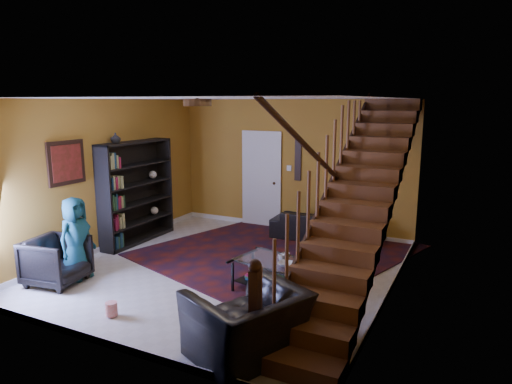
% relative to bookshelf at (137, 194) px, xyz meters
% --- Properties ---
extents(floor, '(5.50, 5.50, 0.00)m').
position_rel_bookshelf_xyz_m(floor, '(2.40, -0.60, -0.96)').
color(floor, beige).
rests_on(floor, ground).
extents(room, '(5.50, 5.50, 5.50)m').
position_rel_bookshelf_xyz_m(room, '(1.07, 0.73, -0.91)').
color(room, '#AA7D25').
rests_on(room, ground).
extents(staircase, '(0.95, 5.02, 3.18)m').
position_rel_bookshelf_xyz_m(staircase, '(4.53, -0.60, 0.43)').
color(staircase, brown).
rests_on(staircase, floor).
extents(bookshelf, '(0.35, 1.80, 2.00)m').
position_rel_bookshelf_xyz_m(bookshelf, '(0.00, 0.00, 0.00)').
color(bookshelf, black).
rests_on(bookshelf, floor).
extents(door, '(0.82, 0.05, 2.05)m').
position_rel_bookshelf_xyz_m(door, '(1.70, 2.12, 0.06)').
color(door, silver).
rests_on(door, floor).
extents(framed_picture, '(0.04, 0.74, 0.74)m').
position_rel_bookshelf_xyz_m(framed_picture, '(-0.17, -1.50, 0.79)').
color(framed_picture, maroon).
rests_on(framed_picture, room).
extents(wall_hanging, '(0.14, 0.03, 0.90)m').
position_rel_bookshelf_xyz_m(wall_hanging, '(2.55, 2.13, 0.59)').
color(wall_hanging, black).
rests_on(wall_hanging, room).
extents(ceiling_fixture, '(0.40, 0.40, 0.10)m').
position_rel_bookshelf_xyz_m(ceiling_fixture, '(2.40, -1.40, 1.78)').
color(ceiling_fixture, '#3F2814').
rests_on(ceiling_fixture, room).
extents(rug, '(5.07, 5.43, 0.02)m').
position_rel_bookshelf_xyz_m(rug, '(2.77, 0.66, -0.95)').
color(rug, '#4D140D').
rests_on(rug, floor).
extents(sofa, '(1.99, 0.86, 0.57)m').
position_rel_bookshelf_xyz_m(sofa, '(3.24, 1.70, -0.68)').
color(sofa, black).
rests_on(sofa, floor).
extents(armchair_left, '(0.91, 0.90, 0.73)m').
position_rel_bookshelf_xyz_m(armchair_left, '(0.35, -2.28, -0.60)').
color(armchair_left, black).
rests_on(armchair_left, floor).
extents(armchair_right, '(1.41, 1.48, 0.76)m').
position_rel_bookshelf_xyz_m(armchair_right, '(3.90, -2.79, -0.59)').
color(armchair_right, black).
rests_on(armchair_right, floor).
extents(person_adult_a, '(0.44, 0.31, 1.13)m').
position_rel_bookshelf_xyz_m(person_adult_a, '(3.21, 1.75, -0.85)').
color(person_adult_a, black).
rests_on(person_adult_a, sofa).
extents(person_adult_b, '(0.60, 0.49, 1.15)m').
position_rel_bookshelf_xyz_m(person_adult_b, '(3.44, 1.75, -0.84)').
color(person_adult_b, black).
rests_on(person_adult_b, sofa).
extents(person_child, '(0.44, 0.65, 1.31)m').
position_rel_bookshelf_xyz_m(person_child, '(0.45, -1.97, -0.31)').
color(person_child, '#184A5B').
rests_on(person_child, armchair_left).
extents(coffee_table, '(1.35, 0.96, 0.47)m').
position_rel_bookshelf_xyz_m(coffee_table, '(3.51, -1.04, -0.69)').
color(coffee_table, black).
rests_on(coffee_table, floor).
extents(cup_a, '(0.15, 0.15, 0.10)m').
position_rel_bookshelf_xyz_m(cup_a, '(3.57, -0.93, -0.44)').
color(cup_a, '#999999').
rests_on(cup_a, coffee_table).
extents(cup_b, '(0.15, 0.15, 0.10)m').
position_rel_bookshelf_xyz_m(cup_b, '(3.55, -1.02, -0.44)').
color(cup_b, '#999999').
rests_on(cup_b, coffee_table).
extents(bowl, '(0.25, 0.25, 0.05)m').
position_rel_bookshelf_xyz_m(bowl, '(3.68, -1.17, -0.47)').
color(bowl, '#999999').
rests_on(bowl, coffee_table).
extents(vase, '(0.18, 0.18, 0.19)m').
position_rel_bookshelf_xyz_m(vase, '(-0.00, -0.50, 1.13)').
color(vase, '#999999').
rests_on(vase, bookshelf).
extents(popcorn_bucket, '(0.17, 0.17, 0.18)m').
position_rel_bookshelf_xyz_m(popcorn_bucket, '(1.89, -2.75, -0.86)').
color(popcorn_bucket, red).
rests_on(popcorn_bucket, rug).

